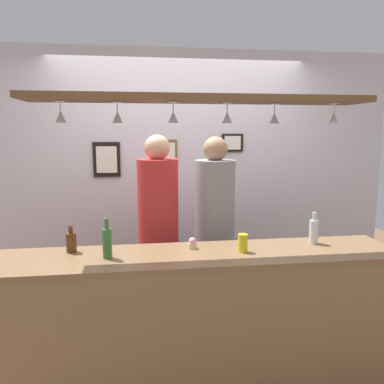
% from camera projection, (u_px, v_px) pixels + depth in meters
% --- Properties ---
extents(ground_plane, '(8.00, 8.00, 0.00)m').
position_uv_depth(ground_plane, '(194.00, 359.00, 3.06)').
color(ground_plane, brown).
extents(back_wall, '(4.40, 0.06, 2.60)m').
position_uv_depth(back_wall, '(179.00, 180.00, 3.93)').
color(back_wall, silver).
rests_on(back_wall, ground_plane).
extents(bar_counter, '(2.70, 0.55, 0.99)m').
position_uv_depth(bar_counter, '(205.00, 309.00, 2.46)').
color(bar_counter, brown).
rests_on(bar_counter, ground_plane).
extents(overhead_glass_rack, '(2.20, 0.36, 0.04)m').
position_uv_depth(overhead_glass_rack, '(201.00, 99.00, 2.45)').
color(overhead_glass_rack, brown).
extents(hanging_wineglass_far_left, '(0.07, 0.07, 0.13)m').
position_uv_depth(hanging_wineglass_far_left, '(61.00, 116.00, 2.36)').
color(hanging_wineglass_far_left, silver).
rests_on(hanging_wineglass_far_left, overhead_glass_rack).
extents(hanging_wineglass_left, '(0.07, 0.07, 0.13)m').
position_uv_depth(hanging_wineglass_left, '(118.00, 116.00, 2.44)').
color(hanging_wineglass_left, silver).
rests_on(hanging_wineglass_left, overhead_glass_rack).
extents(hanging_wineglass_center_left, '(0.07, 0.07, 0.13)m').
position_uv_depth(hanging_wineglass_center_left, '(173.00, 116.00, 2.43)').
color(hanging_wineglass_center_left, silver).
rests_on(hanging_wineglass_center_left, overhead_glass_rack).
extents(hanging_wineglass_center, '(0.07, 0.07, 0.13)m').
position_uv_depth(hanging_wineglass_center, '(227.00, 117.00, 2.48)').
color(hanging_wineglass_center, silver).
rests_on(hanging_wineglass_center, overhead_glass_rack).
extents(hanging_wineglass_center_right, '(0.07, 0.07, 0.13)m').
position_uv_depth(hanging_wineglass_center_right, '(274.00, 117.00, 2.60)').
color(hanging_wineglass_center_right, silver).
rests_on(hanging_wineglass_center_right, overhead_glass_rack).
extents(hanging_wineglass_right, '(0.07, 0.07, 0.13)m').
position_uv_depth(hanging_wineglass_right, '(334.00, 117.00, 2.56)').
color(hanging_wineglass_right, silver).
rests_on(hanging_wineglass_right, overhead_glass_rack).
extents(person_middle_red_shirt, '(0.34, 0.34, 1.77)m').
position_uv_depth(person_middle_red_shirt, '(158.00, 219.00, 3.21)').
color(person_middle_red_shirt, '#2D334C').
rests_on(person_middle_red_shirt, ground_plane).
extents(person_right_grey_shirt, '(0.34, 0.34, 1.75)m').
position_uv_depth(person_right_grey_shirt, '(215.00, 218.00, 3.28)').
color(person_right_grey_shirt, '#2D334C').
rests_on(person_right_grey_shirt, ground_plane).
extents(bottle_beer_brown_stubby, '(0.07, 0.07, 0.18)m').
position_uv_depth(bottle_beer_brown_stubby, '(71.00, 242.00, 2.57)').
color(bottle_beer_brown_stubby, '#512D14').
rests_on(bottle_beer_brown_stubby, bar_counter).
extents(bottle_soda_clear, '(0.06, 0.06, 0.23)m').
position_uv_depth(bottle_soda_clear, '(314.00, 231.00, 2.77)').
color(bottle_soda_clear, silver).
rests_on(bottle_soda_clear, bar_counter).
extents(bottle_beer_green_import, '(0.06, 0.06, 0.26)m').
position_uv_depth(bottle_beer_green_import, '(107.00, 242.00, 2.45)').
color(bottle_beer_green_import, '#336B2D').
rests_on(bottle_beer_green_import, bar_counter).
extents(drink_can, '(0.07, 0.07, 0.12)m').
position_uv_depth(drink_can, '(243.00, 243.00, 2.58)').
color(drink_can, yellow).
rests_on(drink_can, bar_counter).
extents(cupcake, '(0.06, 0.06, 0.08)m').
position_uv_depth(cupcake, '(192.00, 243.00, 2.66)').
color(cupcake, beige).
rests_on(cupcake, bar_counter).
extents(picture_frame_caricature, '(0.26, 0.02, 0.34)m').
position_uv_depth(picture_frame_caricature, '(107.00, 160.00, 3.76)').
color(picture_frame_caricature, black).
rests_on(picture_frame_caricature, back_wall).
extents(picture_frame_upper_small, '(0.22, 0.02, 0.18)m').
position_uv_depth(picture_frame_upper_small, '(232.00, 143.00, 3.90)').
color(picture_frame_upper_small, black).
rests_on(picture_frame_upper_small, back_wall).
extents(picture_frame_crest, '(0.18, 0.02, 0.26)m').
position_uv_depth(picture_frame_crest, '(168.00, 153.00, 3.83)').
color(picture_frame_crest, brown).
rests_on(picture_frame_crest, back_wall).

